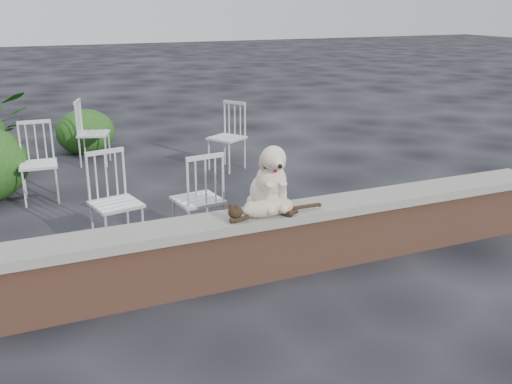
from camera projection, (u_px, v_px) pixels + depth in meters
name	position (u px, v px, depth m)	size (l,w,h in m)	color
ground	(248.00, 278.00, 5.02)	(60.00, 60.00, 0.00)	black
brick_wall	(247.00, 252.00, 4.95)	(6.00, 0.30, 0.50)	brown
capstone	(247.00, 220.00, 4.86)	(6.20, 0.40, 0.08)	slate
dog	(268.00, 176.00, 4.88)	(0.39, 0.51, 0.60)	beige
cat	(267.00, 207.00, 4.79)	(0.99, 0.24, 0.17)	tan
chair_d	(227.00, 137.00, 8.15)	(0.56, 0.56, 0.94)	silver
chair_c	(198.00, 198.00, 5.61)	(0.56, 0.56, 0.94)	silver
chair_b	(38.00, 163.00, 6.83)	(0.56, 0.56, 0.94)	silver
chair_a	(116.00, 202.00, 5.49)	(0.56, 0.56, 0.94)	silver
chair_e	(93.00, 132.00, 8.42)	(0.56, 0.56, 0.94)	silver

